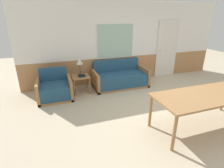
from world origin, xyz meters
TOP-DOWN VIEW (x-y plane):
  - ground_plane at (0.00, 0.00)m, footprint 16.00×16.00m
  - wall_back at (-0.02, 2.63)m, footprint 7.20×0.09m
  - couch at (-0.48, 2.10)m, footprint 1.78×0.89m
  - armchair at (-2.58, 1.86)m, footprint 0.95×0.87m
  - side_table at (-1.80, 2.05)m, footprint 0.52×0.52m
  - table_lamp at (-1.78, 2.14)m, footprint 0.20×0.20m
  - book_stack at (-1.76, 1.96)m, footprint 0.23×0.19m
  - dining_table at (0.31, -0.64)m, footprint 2.19×0.90m
  - entry_door at (1.60, 2.57)m, footprint 0.87×0.09m

SIDE VIEW (x-z plane):
  - ground_plane at x=0.00m, z-range 0.00..0.00m
  - armchair at x=-2.58m, z-range -0.15..0.66m
  - couch at x=-0.48m, z-range -0.16..0.68m
  - side_table at x=-1.80m, z-range 0.17..0.69m
  - book_stack at x=-1.76m, z-range 0.52..0.59m
  - dining_table at x=0.31m, z-range 0.32..1.09m
  - table_lamp at x=-1.78m, z-range 0.66..1.17m
  - entry_door at x=1.60m, z-range 0.00..2.10m
  - wall_back at x=-0.02m, z-range 0.00..2.70m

